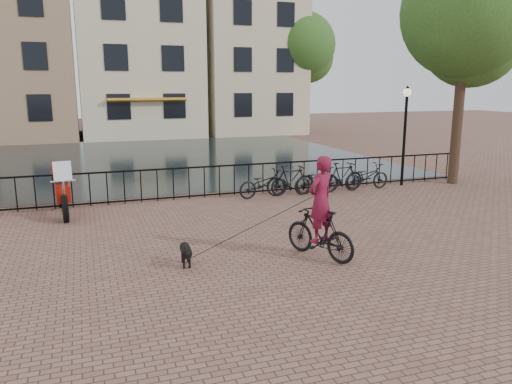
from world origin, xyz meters
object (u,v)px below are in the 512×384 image
object	(u,v)px
lamp_post	(406,119)
dog	(186,254)
motorcycle	(62,185)
cyclist	(320,213)

from	to	relation	value
lamp_post	dog	distance (m)	10.77
lamp_post	motorcycle	xyz separation A→B (m)	(-11.44, -0.36, -1.54)
dog	motorcycle	bearing A→B (deg)	121.03
lamp_post	motorcycle	size ratio (longest dim) A/B	1.45
motorcycle	cyclist	bearing A→B (deg)	-52.36
cyclist	lamp_post	bearing A→B (deg)	-161.21
motorcycle	lamp_post	bearing A→B (deg)	-3.26
lamp_post	dog	world-z (taller)	lamp_post
dog	motorcycle	xyz separation A→B (m)	(-2.43, 5.14, 0.59)
cyclist	dog	distance (m)	2.87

